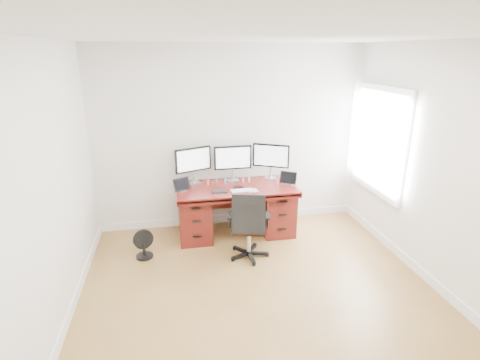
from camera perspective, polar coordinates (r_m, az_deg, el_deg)
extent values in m
plane|color=olive|center=(4.16, 4.08, -19.36)|extent=(4.50, 4.50, 0.00)
cube|color=white|center=(5.60, -1.44, 6.34)|extent=(4.00, 0.10, 2.70)
cube|color=white|center=(4.44, 30.40, 0.25)|extent=(0.10, 4.50, 2.70)
cube|color=white|center=(5.57, 20.43, 5.61)|extent=(0.04, 1.30, 1.50)
cube|color=white|center=(5.56, 20.25, 5.61)|extent=(0.01, 1.15, 1.35)
cube|color=#571411|center=(5.35, -0.60, -1.25)|extent=(1.70, 0.80, 0.05)
cube|color=#571411|center=(5.46, -6.93, -5.24)|extent=(0.45, 0.70, 0.70)
cube|color=#571411|center=(5.65, 5.43, -4.32)|extent=(0.45, 0.70, 0.70)
cube|color=#420E0C|center=(5.71, -1.12, -2.34)|extent=(0.74, 0.03, 0.40)
cylinder|color=black|center=(5.06, 1.34, -11.12)|extent=(0.60, 0.60, 0.07)
cylinder|color=silver|center=(4.96, 1.35, -8.99)|extent=(0.05, 0.05, 0.36)
cube|color=black|center=(4.88, 1.37, -7.14)|extent=(0.51, 0.50, 0.06)
cube|color=black|center=(4.59, 1.31, -5.23)|extent=(0.41, 0.14, 0.49)
cube|color=black|center=(4.82, -1.48, -5.36)|extent=(0.10, 0.22, 0.03)
cube|color=black|center=(4.81, 4.26, -5.49)|extent=(0.10, 0.22, 0.03)
cylinder|color=black|center=(5.20, -14.32, -11.18)|extent=(0.22, 0.22, 0.03)
cylinder|color=black|center=(5.15, -14.42, -10.15)|extent=(0.04, 0.04, 0.19)
cylinder|color=black|center=(5.09, -14.55, -8.84)|extent=(0.26, 0.16, 0.26)
cube|color=silver|center=(5.53, -7.02, -0.38)|extent=(0.22, 0.20, 0.01)
cylinder|color=silver|center=(5.50, -7.06, 0.45)|extent=(0.04, 0.04, 0.18)
cube|color=black|center=(5.42, -7.17, 3.11)|extent=(0.53, 0.23, 0.35)
cube|color=white|center=(5.41, -7.08, 3.06)|extent=(0.47, 0.18, 0.30)
cube|color=silver|center=(5.59, -1.09, -0.02)|extent=(0.18, 0.14, 0.01)
cylinder|color=silver|center=(5.56, -1.09, 0.81)|extent=(0.04, 0.04, 0.18)
cube|color=black|center=(5.49, -1.11, 3.44)|extent=(0.55, 0.04, 0.35)
cube|color=white|center=(5.47, -1.07, 3.38)|extent=(0.50, 0.01, 0.30)
cube|color=silver|center=(5.71, 4.66, 0.33)|extent=(0.22, 0.21, 0.01)
cylinder|color=silver|center=(5.68, 4.68, 1.15)|extent=(0.04, 0.04, 0.18)
cube|color=black|center=(5.61, 4.75, 3.72)|extent=(0.50, 0.28, 0.35)
cube|color=white|center=(5.59, 4.71, 3.67)|extent=(0.45, 0.23, 0.30)
cube|color=silver|center=(5.22, -8.80, -1.64)|extent=(0.13, 0.12, 0.01)
cube|color=black|center=(5.19, -8.86, -0.67)|extent=(0.24, 0.17, 0.17)
cube|color=silver|center=(5.47, 7.36, -0.60)|extent=(0.13, 0.12, 0.01)
cube|color=black|center=(5.44, 7.40, 0.33)|extent=(0.24, 0.19, 0.17)
cube|color=white|center=(5.17, 0.33, -1.62)|extent=(0.31, 0.14, 0.01)
cube|color=#BBBDC2|center=(5.18, 1.94, -1.60)|extent=(0.16, 0.16, 0.01)
cube|color=black|center=(5.15, -3.15, -1.74)|extent=(0.20, 0.13, 0.01)
cube|color=black|center=(5.32, -0.28, -1.03)|extent=(0.14, 0.08, 0.01)
cylinder|color=#F77241|center=(5.42, -4.87, -0.47)|extent=(0.03, 0.03, 0.05)
sphere|color=#F77241|center=(5.41, -4.88, -0.11)|extent=(0.03, 0.03, 0.03)
cylinder|color=#8E6049|center=(5.44, -3.53, -0.39)|extent=(0.03, 0.03, 0.05)
sphere|color=#8E6049|center=(5.43, -3.53, -0.03)|extent=(0.03, 0.03, 0.03)
cylinder|color=#5E9CF2|center=(5.45, -2.27, -0.31)|extent=(0.03, 0.03, 0.05)
sphere|color=#5E9CF2|center=(5.44, -2.28, 0.05)|extent=(0.03, 0.03, 0.03)
cylinder|color=pink|center=(5.50, 0.47, -0.14)|extent=(0.03, 0.03, 0.05)
sphere|color=pink|center=(5.48, 0.47, 0.22)|extent=(0.03, 0.03, 0.03)
cylinder|color=tan|center=(5.51, 1.39, -0.08)|extent=(0.03, 0.03, 0.05)
sphere|color=tan|center=(5.50, 1.40, 0.27)|extent=(0.03, 0.03, 0.03)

